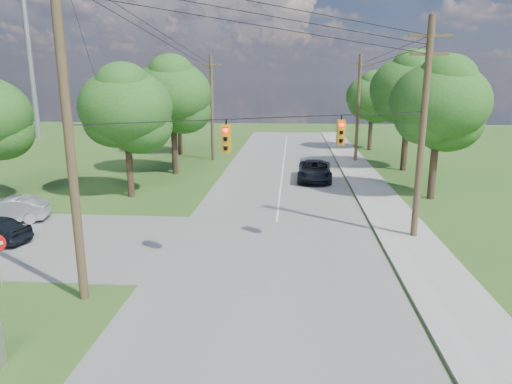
# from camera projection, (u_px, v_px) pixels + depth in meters

# --- Properties ---
(ground) EXTENTS (140.00, 140.00, 0.00)m
(ground) POSITION_uv_depth(u_px,v_px,m) (209.00, 308.00, 15.70)
(ground) COLOR #31581D
(ground) RESTS_ON ground
(main_road) EXTENTS (10.00, 100.00, 0.03)m
(main_road) POSITION_uv_depth(u_px,v_px,m) (273.00, 255.00, 20.39)
(main_road) COLOR gray
(main_road) RESTS_ON ground
(sidewalk_east) EXTENTS (2.60, 100.00, 0.12)m
(sidewalk_east) POSITION_uv_depth(u_px,v_px,m) (426.00, 259.00, 19.86)
(sidewalk_east) COLOR #ADA9A2
(sidewalk_east) RESTS_ON ground
(pole_sw) EXTENTS (2.00, 0.32, 12.00)m
(pole_sw) POSITION_uv_depth(u_px,v_px,m) (68.00, 124.00, 14.96)
(pole_sw) COLOR brown
(pole_sw) RESTS_ON ground
(pole_ne) EXTENTS (2.00, 0.32, 10.50)m
(pole_ne) POSITION_uv_depth(u_px,v_px,m) (423.00, 128.00, 21.47)
(pole_ne) COLOR brown
(pole_ne) RESTS_ON ground
(pole_north_e) EXTENTS (2.00, 0.32, 10.00)m
(pole_north_e) POSITION_uv_depth(u_px,v_px,m) (358.00, 108.00, 42.85)
(pole_north_e) COLOR brown
(pole_north_e) RESTS_ON ground
(pole_north_w) EXTENTS (2.00, 0.32, 10.00)m
(pole_north_w) POSITION_uv_depth(u_px,v_px,m) (212.00, 107.00, 43.92)
(pole_north_w) COLOR brown
(pole_north_w) RESTS_ON ground
(power_lines) EXTENTS (13.93, 29.62, 4.93)m
(power_lines) POSITION_uv_depth(u_px,v_px,m) (270.00, 52.00, 24.59)
(power_lines) COLOR black
(power_lines) RESTS_ON ground
(traffic_signals) EXTENTS (4.91, 3.27, 1.05)m
(traffic_signals) POSITION_uv_depth(u_px,v_px,m) (287.00, 135.00, 18.49)
(traffic_signals) COLOR orange
(traffic_signals) RESTS_ON ground
(tree_w_near) EXTENTS (6.00, 6.00, 8.40)m
(tree_w_near) POSITION_uv_depth(u_px,v_px,m) (126.00, 108.00, 29.44)
(tree_w_near) COLOR #442F22
(tree_w_near) RESTS_ON ground
(tree_w_mid) EXTENTS (6.40, 6.40, 9.22)m
(tree_w_mid) POSITION_uv_depth(u_px,v_px,m) (172.00, 94.00, 36.95)
(tree_w_mid) COLOR #442F22
(tree_w_mid) RESTS_ON ground
(tree_w_far) EXTENTS (6.00, 6.00, 8.73)m
(tree_w_far) POSITION_uv_depth(u_px,v_px,m) (178.00, 94.00, 46.86)
(tree_w_far) COLOR #442F22
(tree_w_far) RESTS_ON ground
(tree_e_near) EXTENTS (6.20, 6.20, 8.81)m
(tree_e_near) POSITION_uv_depth(u_px,v_px,m) (439.00, 103.00, 28.79)
(tree_e_near) COLOR #442F22
(tree_e_near) RESTS_ON ground
(tree_e_mid) EXTENTS (6.60, 6.60, 9.64)m
(tree_e_mid) POSITION_uv_depth(u_px,v_px,m) (409.00, 89.00, 38.28)
(tree_e_mid) COLOR #442F22
(tree_e_mid) RESTS_ON ground
(tree_e_far) EXTENTS (5.80, 5.80, 8.32)m
(tree_e_far) POSITION_uv_depth(u_px,v_px,m) (372.00, 97.00, 50.21)
(tree_e_far) COLOR #442F22
(tree_e_far) RESTS_ON ground
(car_cross_silver) EXTENTS (4.35, 2.36, 1.36)m
(car_cross_silver) POSITION_uv_depth(u_px,v_px,m) (9.00, 210.00, 25.04)
(car_cross_silver) COLOR #AFB1B7
(car_cross_silver) RESTS_ON cross_road
(car_main_north) EXTENTS (2.77, 5.62, 1.54)m
(car_main_north) POSITION_uv_depth(u_px,v_px,m) (315.00, 171.00, 35.51)
(car_main_north) COLOR black
(car_main_north) RESTS_ON main_road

